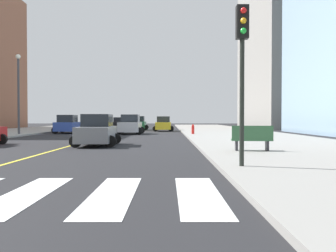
# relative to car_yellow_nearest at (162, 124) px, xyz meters

# --- Properties ---
(sidewalk_kerb_east) EXTENTS (10.00, 120.00, 0.15)m
(sidewalk_kerb_east) POSITION_rel_car_yellow_nearest_xyz_m (7.11, -21.27, -0.79)
(sidewalk_kerb_east) COLOR gray
(sidewalk_kerb_east) RESTS_ON ground
(lane_divider_paint) EXTENTS (0.16, 80.00, 0.01)m
(lane_divider_paint) POSITION_rel_car_yellow_nearest_xyz_m (-5.09, -1.27, -0.86)
(lane_divider_paint) COLOR yellow
(lane_divider_paint) RESTS_ON ground
(parking_garage_concrete) EXTENTS (18.00, 24.00, 30.76)m
(parking_garage_concrete) POSITION_rel_car_yellow_nearest_xyz_m (23.71, 16.26, 14.52)
(parking_garage_concrete) COLOR gray
(parking_garage_concrete) RESTS_ON ground
(car_yellow_nearest) EXTENTS (2.62, 4.15, 1.84)m
(car_yellow_nearest) POSITION_rel_car_yellow_nearest_xyz_m (0.00, 0.00, 0.00)
(car_yellow_nearest) COLOR gold
(car_yellow_nearest) RESTS_ON ground
(car_blue_second) EXTENTS (2.78, 4.42, 1.96)m
(car_blue_second) POSITION_rel_car_yellow_nearest_xyz_m (-10.18, -6.28, 0.06)
(car_blue_second) COLOR #2D479E
(car_blue_second) RESTS_ON ground
(car_black_fourth) EXTENTS (2.51, 3.97, 1.75)m
(car_black_fourth) POSITION_rel_car_yellow_nearest_xyz_m (-6.74, 9.01, -0.04)
(car_black_fourth) COLOR black
(car_black_fourth) RESTS_ON ground
(car_gray_fifth) EXTENTS (2.64, 4.16, 1.84)m
(car_gray_fifth) POSITION_rel_car_yellow_nearest_xyz_m (-3.58, -23.85, -0.00)
(car_gray_fifth) COLOR slate
(car_gray_fifth) RESTS_ON ground
(car_green_sixth) EXTENTS (2.65, 4.24, 1.89)m
(car_green_sixth) POSITION_rel_car_yellow_nearest_xyz_m (-3.49, 4.37, 0.02)
(car_green_sixth) COLOR #236B42
(car_green_sixth) RESTS_ON ground
(car_silver_seventh) EXTENTS (2.81, 4.46, 1.98)m
(car_silver_seventh) POSITION_rel_car_yellow_nearest_xyz_m (-3.28, -8.21, 0.07)
(car_silver_seventh) COLOR #B7B7BC
(car_silver_seventh) RESTS_ON ground
(traffic_light_near_corner) EXTENTS (0.36, 0.41, 4.84)m
(traffic_light_near_corner) POSITION_rel_car_yellow_nearest_xyz_m (2.80, -33.90, 2.68)
(traffic_light_near_corner) COLOR black
(traffic_light_near_corner) RESTS_ON sidewalk_kerb_east
(park_bench) EXTENTS (1.85, 0.74, 1.12)m
(park_bench) POSITION_rel_car_yellow_nearest_xyz_m (4.32, -28.77, -0.17)
(park_bench) COLOR #33603D
(park_bench) RESTS_ON sidewalk_kerb_east
(fire_hydrant) EXTENTS (0.26, 0.26, 0.89)m
(fire_hydrant) POSITION_rel_car_yellow_nearest_xyz_m (2.89, -11.46, -0.28)
(fire_hydrant) COLOR red
(fire_hydrant) RESTS_ON sidewalk_kerb_east
(street_lamp) EXTENTS (0.44, 0.44, 7.40)m
(street_lamp) POSITION_rel_car_yellow_nearest_xyz_m (-13.33, -11.42, 3.65)
(street_lamp) COLOR #38383D
(street_lamp) RESTS_ON sidewalk_kerb_west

